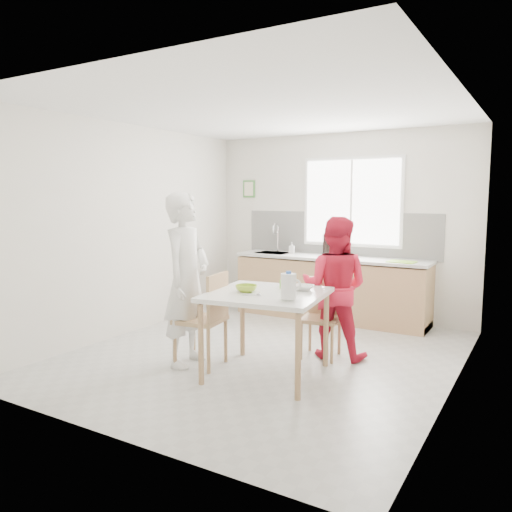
{
  "coord_description": "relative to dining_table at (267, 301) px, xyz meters",
  "views": [
    {
      "loc": [
        2.69,
        -4.74,
        1.79
      ],
      "look_at": [
        -0.22,
        0.2,
        1.09
      ],
      "focal_mm": 35.0,
      "sensor_mm": 36.0,
      "label": 1
    }
  ],
  "objects": [
    {
      "name": "spoon",
      "position": [
        -0.05,
        -0.23,
        0.1
      ],
      "size": [
        0.15,
        0.09,
        0.01
      ],
      "primitive_type": "cylinder",
      "rotation": [
        0.0,
        1.57,
        0.49
      ],
      "color": "#A5A5AA",
      "rests_on": "dining_table"
    },
    {
      "name": "room_shell",
      "position": [
        -0.33,
        0.52,
        0.89
      ],
      "size": [
        4.5,
        4.5,
        4.5
      ],
      "color": "silver",
      "rests_on": "ground"
    },
    {
      "name": "picture_frame",
      "position": [
        -1.88,
        2.75,
        1.15
      ],
      "size": [
        0.22,
        0.03,
        0.28
      ],
      "color": "#44843C",
      "rests_on": "room_shell"
    },
    {
      "name": "bowl_green",
      "position": [
        -0.19,
        -0.08,
        0.12
      ],
      "size": [
        0.24,
        0.24,
        0.07
      ],
      "primitive_type": "imported",
      "rotation": [
        0.0,
        0.0,
        0.14
      ],
      "color": "#97BE2B",
      "rests_on": "dining_table"
    },
    {
      "name": "chair_far",
      "position": [
        0.23,
        0.86,
        -0.27
      ],
      "size": [
        0.45,
        0.45,
        0.87
      ],
      "rotation": [
        0.0,
        0.0,
        0.14
      ],
      "color": "tan",
      "rests_on": "ground"
    },
    {
      "name": "wine_bottle_b",
      "position": [
        -0.45,
        2.65,
        0.32
      ],
      "size": [
        0.07,
        0.07,
        0.3
      ],
      "primitive_type": "cylinder",
      "color": "black",
      "rests_on": "kitchen_counter"
    },
    {
      "name": "green_box",
      "position": [
        0.06,
        0.29,
        0.13
      ],
      "size": [
        0.11,
        0.11,
        0.09
      ],
      "primitive_type": "cube",
      "rotation": [
        0.0,
        0.0,
        0.14
      ],
      "color": "#75CE2F",
      "rests_on": "dining_table"
    },
    {
      "name": "soap_bottle",
      "position": [
        -0.99,
        2.54,
        0.25
      ],
      "size": [
        0.09,
        0.09,
        0.17
      ],
      "primitive_type": "imported",
      "rotation": [
        0.0,
        0.0,
        0.2
      ],
      "color": "#999999",
      "rests_on": "kitchen_counter"
    },
    {
      "name": "kitchen_counter",
      "position": [
        -0.33,
        2.47,
        -0.34
      ],
      "size": [
        2.84,
        0.64,
        1.37
      ],
      "color": "tan",
      "rests_on": "ground"
    },
    {
      "name": "bowl_white",
      "position": [
        0.26,
        0.29,
        0.11
      ],
      "size": [
        0.24,
        0.24,
        0.05
      ],
      "primitive_type": "imported",
      "rotation": [
        0.0,
        0.0,
        0.14
      ],
      "color": "white",
      "rests_on": "dining_table"
    },
    {
      "name": "jar_amber",
      "position": [
        -0.21,
        2.62,
        0.25
      ],
      "size": [
        0.06,
        0.06,
        0.16
      ],
      "primitive_type": "cylinder",
      "color": "brown",
      "rests_on": "kitchen_counter"
    },
    {
      "name": "person_white",
      "position": [
        -0.9,
        -0.13,
        0.16
      ],
      "size": [
        0.52,
        0.72,
        1.83
      ],
      "primitive_type": "imported",
      "rotation": [
        0.0,
        0.0,
        1.71
      ],
      "color": "white",
      "rests_on": "ground"
    },
    {
      "name": "chair_left",
      "position": [
        -0.67,
        -0.09,
        -0.21
      ],
      "size": [
        0.52,
        0.52,
        1.0
      ],
      "rotation": [
        0.0,
        0.0,
        -1.43
      ],
      "color": "tan",
      "rests_on": "ground"
    },
    {
      "name": "dining_table",
      "position": [
        0.0,
        0.0,
        0.0
      ],
      "size": [
        1.23,
        1.23,
        0.84
      ],
      "rotation": [
        0.0,
        0.0,
        0.14
      ],
      "color": "white",
      "rests_on": "ground"
    },
    {
      "name": "milk_jug",
      "position": [
        0.36,
        -0.23,
        0.22
      ],
      "size": [
        0.2,
        0.14,
        0.25
      ],
      "rotation": [
        0.0,
        0.0,
        0.14
      ],
      "color": "white",
      "rests_on": "dining_table"
    },
    {
      "name": "window",
      "position": [
        -0.13,
        2.75,
        0.95
      ],
      "size": [
        1.5,
        0.06,
        1.3
      ],
      "color": "white",
      "rests_on": "room_shell"
    },
    {
      "name": "ground",
      "position": [
        -0.33,
        0.52,
        -0.75
      ],
      "size": [
        4.5,
        4.5,
        0.0
      ],
      "primitive_type": "plane",
      "color": "#B7B7B2",
      "rests_on": "ground"
    },
    {
      "name": "backsplash",
      "position": [
        -0.33,
        2.76,
        0.47
      ],
      "size": [
        3.0,
        0.02,
        0.65
      ],
      "primitive_type": "cube",
      "color": "white",
      "rests_on": "room_shell"
    },
    {
      "name": "wine_bottle_a",
      "position": [
        -0.48,
        2.63,
        0.33
      ],
      "size": [
        0.07,
        0.07,
        0.32
      ],
      "primitive_type": "cylinder",
      "color": "black",
      "rests_on": "kitchen_counter"
    },
    {
      "name": "cutting_board",
      "position": [
        0.72,
        2.35,
        0.17
      ],
      "size": [
        0.37,
        0.27,
        0.01
      ],
      "primitive_type": "cube",
      "rotation": [
        0.0,
        0.0,
        -0.06
      ],
      "color": "#8BCF2F",
      "rests_on": "kitchen_counter"
    },
    {
      "name": "person_red",
      "position": [
        0.36,
        0.89,
        0.03
      ],
      "size": [
        0.84,
        0.69,
        1.57
      ],
      "primitive_type": "imported",
      "rotation": [
        0.0,
        0.0,
        3.28
      ],
      "color": "red",
      "rests_on": "ground"
    }
  ]
}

